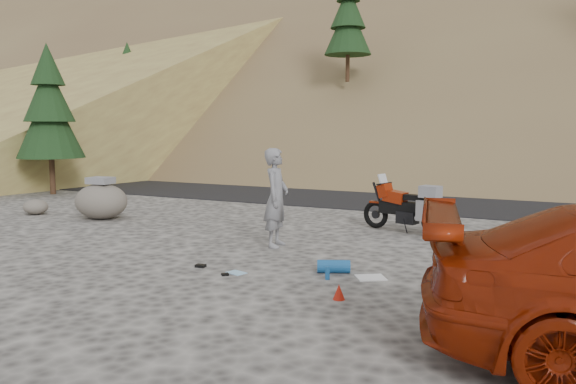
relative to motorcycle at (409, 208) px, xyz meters
name	(u,v)px	position (x,y,z in m)	size (l,w,h in m)	color
ground	(279,252)	(-1.62, -2.93, -0.53)	(140.00, 140.00, 0.00)	#3F3C3A
road	(407,197)	(-1.62, 6.07, -0.53)	(120.00, 7.00, 0.05)	black
hillside	(512,18)	(-1.67, 37.95, 10.54)	(120.00, 73.00, 46.72)	brown
conifer_verge	(49,108)	(-12.62, 1.57, 2.36)	(2.20, 2.20, 5.04)	#331D12
motorcycle	(409,208)	(0.00, 0.00, 0.00)	(2.06, 0.91, 1.25)	black
man	(276,246)	(-1.89, -2.49, -0.53)	(0.68, 0.45, 1.86)	gray
boulder	(101,200)	(-7.26, -1.57, -0.07)	(1.46, 1.28, 1.05)	#5E5950
small_rock	(36,207)	(-9.33, -1.80, -0.34)	(0.83, 0.80, 0.39)	#5E5950
gear_white_cloth	(371,278)	(0.44, -3.87, -0.53)	(0.42, 0.37, 0.01)	white
gear_blue_mat	(334,266)	(-0.18, -3.84, -0.43)	(0.20, 0.20, 0.51)	#19569A
gear_bottle	(327,273)	(-0.11, -4.24, -0.44)	(0.07, 0.07, 0.19)	#19569A
gear_funnel	(339,292)	(0.40, -5.08, -0.43)	(0.16, 0.16, 0.20)	#B71B0C
gear_glove_a	(201,266)	(-2.23, -4.47, -0.51)	(0.16, 0.11, 0.04)	black
gear_glove_b	(225,274)	(-1.59, -4.73, -0.52)	(0.11, 0.08, 0.04)	black
gear_blue_cloth	(236,273)	(-1.52, -4.53, -0.53)	(0.28, 0.21, 0.01)	#93C4E4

